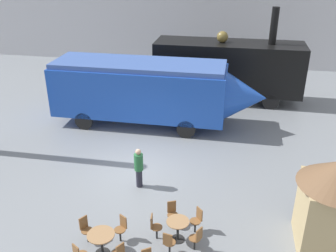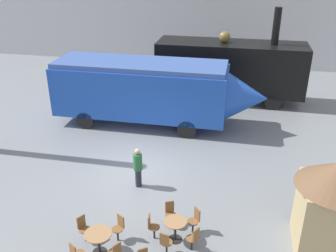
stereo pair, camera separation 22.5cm
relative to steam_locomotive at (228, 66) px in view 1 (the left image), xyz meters
name	(u,v)px [view 1 (the left image)]	position (x,y,z in m)	size (l,w,h in m)	color
ground_plane	(134,169)	(-3.35, -8.71, -2.01)	(80.00, 80.00, 0.00)	gray
backdrop_wall	(188,4)	(-3.35, 7.08, 2.49)	(44.00, 0.15, 9.00)	silver
steam_locomotive	(228,66)	(0.00, 0.00, 0.00)	(8.43, 2.47, 5.41)	black
streamlined_locomotive	(154,89)	(-3.49, -4.23, -0.14)	(10.50, 2.77, 3.23)	blue
cafe_table_mid	(101,239)	(-3.04, -13.44, -1.46)	(0.81, 0.81, 0.72)	black
cafe_table_far	(178,226)	(-0.93, -12.46, -1.49)	(0.71, 0.71, 0.72)	black
cafe_chair_6	(122,227)	(-2.62, -12.78, -1.51)	(0.39, 0.40, 0.87)	black
cafe_chair_7	(85,228)	(-3.70, -13.03, -1.51)	(0.40, 0.39, 0.87)	black
cafe_chair_9	(197,219)	(-0.38, -11.98, -1.51)	(0.40, 0.40, 0.87)	black
cafe_chair_10	(172,212)	(-1.22, -11.79, -1.51)	(0.38, 0.40, 0.87)	black
cafe_chair_11	(154,225)	(-1.65, -12.53, -1.51)	(0.37, 0.36, 0.87)	black
cafe_chair_12	(169,242)	(-1.08, -13.17, -1.51)	(0.36, 0.38, 0.87)	black
cafe_chair_13	(197,237)	(-0.30, -12.83, -1.51)	(0.40, 0.39, 0.87)	black
visitor_person	(139,167)	(-2.83, -9.86, -1.15)	(0.34, 0.34, 1.60)	#262633
ticket_kiosk	(335,200)	(3.55, -11.87, -0.34)	(2.34, 2.34, 3.00)	tan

